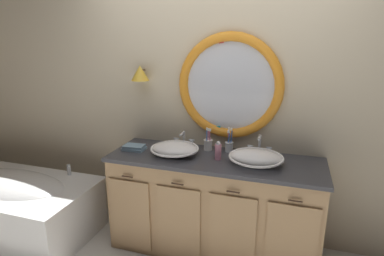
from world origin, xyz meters
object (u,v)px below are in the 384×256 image
toothbrush_holder_right (229,146)px  folded_hand_towel (134,148)px  sink_basin_right (256,157)px  bathtub (9,202)px  sink_basin_left (175,149)px  soap_dispenser (218,151)px  toothbrush_holder_left (208,144)px

toothbrush_holder_right → folded_hand_towel: toothbrush_holder_right is taller
sink_basin_right → bathtub: bearing=-171.9°
sink_basin_left → sink_basin_right: 0.70m
bathtub → sink_basin_left: sink_basin_left is taller
bathtub → folded_hand_towel: (1.23, 0.33, 0.59)m
soap_dispenser → toothbrush_holder_right: bearing=77.2°
toothbrush_holder_right → sink_basin_left: bearing=-153.0°
sink_basin_left → soap_dispenser: soap_dispenser is taller
sink_basin_left → folded_hand_towel: bearing=179.9°
toothbrush_holder_left → soap_dispenser: toothbrush_holder_left is taller
soap_dispenser → toothbrush_holder_left: bearing=125.0°
toothbrush_holder_right → soap_dispenser: bearing=-102.8°
toothbrush_holder_left → sink_basin_left: bearing=-140.5°
toothbrush_holder_left → toothbrush_holder_right: (0.19, 0.02, -0.00)m
sink_basin_left → bathtub: bearing=-168.5°
toothbrush_holder_left → folded_hand_towel: toothbrush_holder_left is taller
sink_basin_right → toothbrush_holder_right: toothbrush_holder_right is taller
sink_basin_right → toothbrush_holder_left: toothbrush_holder_left is taller
bathtub → toothbrush_holder_left: size_ratio=7.79×
folded_hand_towel → soap_dispenser: bearing=0.2°
sink_basin_right → folded_hand_towel: (-1.10, 0.00, -0.04)m
bathtub → folded_hand_towel: 1.40m
toothbrush_holder_left → toothbrush_holder_right: toothbrush_holder_right is taller
bathtub → soap_dispenser: bearing=9.4°
toothbrush_holder_right → soap_dispenser: (-0.05, -0.22, 0.02)m
bathtub → toothbrush_holder_left: toothbrush_holder_left is taller
toothbrush_holder_left → sink_basin_right: bearing=-24.1°
sink_basin_left → sink_basin_right: (0.70, 0.00, 0.00)m
soap_dispenser → sink_basin_left: bearing=-179.5°
toothbrush_holder_right → folded_hand_towel: (-0.83, -0.22, -0.03)m
bathtub → toothbrush_holder_right: (2.06, 0.55, 0.62)m
toothbrush_holder_left → folded_hand_towel: bearing=-162.4°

